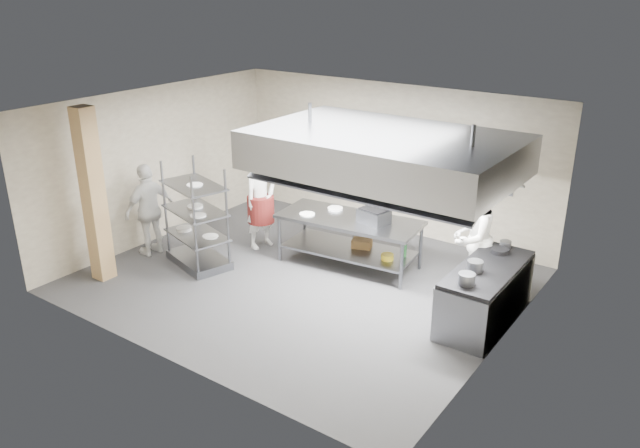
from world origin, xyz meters
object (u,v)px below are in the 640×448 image
Objects in this scene: pass_rack at (196,216)px; cooking_range at (485,296)px; chef_head at (261,202)px; chef_line at (471,238)px; island at (349,241)px; griddle at (374,216)px; chef_plating at (149,210)px; stockpot at (475,266)px.

pass_rack is 0.94× the size of cooking_range.
pass_rack is 1.02× the size of chef_head.
chef_line is at bearing -71.88° from chef_head.
pass_rack is 1.36m from chef_head.
island is 5.18× the size of griddle.
chef_line reaches higher than griddle.
pass_rack is 1.07× the size of chef_plating.
chef_line is (2.17, 0.26, 0.51)m from island.
island is 2.81m from cooking_range.
cooking_range is 2.43m from griddle.
chef_plating reaches higher than griddle.
cooking_range is 4.05× the size of griddle.
chef_head is at bearing -178.28° from island.
griddle reaches higher than cooking_range.
chef_head is at bearing 176.98° from cooking_range.
griddle is (0.47, 0.04, 0.58)m from island.
chef_head is 7.92× the size of stockpot.
chef_line is at bearing 17.45° from griddle.
cooking_range is 1.09× the size of chef_head.
chef_plating is 7.56× the size of stockpot.
chef_head is (-4.61, 0.24, 0.50)m from cooking_range.
stockpot is (2.18, -0.78, -0.05)m from griddle.
chef_head is 4.05m from chef_line.
chef_line is at bearing 0.55° from island.
griddle is at bearing -71.81° from chef_head.
cooking_range is 1.14× the size of chef_plating.
chef_plating is at bearing -144.98° from griddle.
griddle is 2.13× the size of stockpot.
chef_head is at bearing 89.13° from pass_rack.
stockpot is (0.48, -1.00, 0.01)m from chef_line.
chef_head is 0.95× the size of chef_line.
stockpot is at bearing -21.82° from island.
cooking_range is at bearing -16.47° from island.
island is 0.75m from griddle.
chef_head is at bearing -80.28° from chef_line.
chef_line reaches higher than pass_rack.
chef_head is at bearing -162.38° from griddle.
cooking_range is (5.02, 1.05, -0.52)m from pass_rack.
chef_plating reaches higher than island.
chef_plating is (-6.08, -1.21, 0.46)m from cooking_range.
pass_rack reaches higher than island.
stockpot is (5.97, 0.97, 0.10)m from chef_plating.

